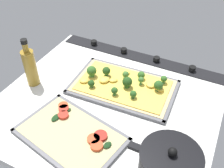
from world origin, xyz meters
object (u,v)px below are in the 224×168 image
(oil_bottle, at_px, (30,67))
(broccoli_pizza, at_px, (123,84))
(veggie_pizza_back, at_px, (72,133))
(cooking_pot, at_px, (169,167))
(baking_tray_front, at_px, (123,88))
(baking_tray_back, at_px, (71,136))

(oil_bottle, bearing_deg, broccoli_pizza, -158.64)
(veggie_pizza_back, bearing_deg, cooking_pot, 177.66)
(baking_tray_front, distance_m, baking_tray_back, 0.30)
(veggie_pizza_back, xyz_separation_m, oil_bottle, (0.28, -0.16, 0.07))
(baking_tray_back, bearing_deg, cooking_pot, 178.80)
(baking_tray_front, xyz_separation_m, oil_bottle, (0.34, 0.13, 0.08))
(broccoli_pizza, relative_size, baking_tray_back, 1.03)
(cooking_pot, bearing_deg, veggie_pizza_back, -2.34)
(baking_tray_back, relative_size, veggie_pizza_back, 1.08)
(veggie_pizza_back, bearing_deg, baking_tray_front, -100.59)
(baking_tray_front, relative_size, veggie_pizza_back, 1.18)
(baking_tray_back, height_order, oil_bottle, oil_bottle)
(cooking_pot, bearing_deg, oil_bottle, -15.79)
(cooking_pot, bearing_deg, baking_tray_front, -48.26)
(cooking_pot, height_order, oil_bottle, oil_bottle)
(broccoli_pizza, bearing_deg, baking_tray_front, 128.16)
(baking_tray_front, height_order, broccoli_pizza, broccoli_pizza)
(broccoli_pizza, distance_m, baking_tray_back, 0.30)
(baking_tray_front, xyz_separation_m, cooking_pot, (-0.27, 0.30, 0.05))
(baking_tray_front, relative_size, baking_tray_back, 1.09)
(baking_tray_back, bearing_deg, veggie_pizza_back, -110.05)
(baking_tray_front, relative_size, broccoli_pizza, 1.07)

